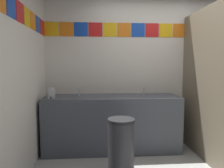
{
  "coord_description": "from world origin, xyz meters",
  "views": [
    {
      "loc": [
        -1.19,
        -2.14,
        1.37
      ],
      "look_at": [
        -0.97,
        0.88,
        1.09
      ],
      "focal_mm": 33.81,
      "sensor_mm": 36.0,
      "label": 1
    }
  ],
  "objects": [
    {
      "name": "faucet_left",
      "position": [
        -1.48,
        1.26,
        0.93
      ],
      "size": [
        0.04,
        0.1,
        0.14
      ],
      "color": "silver",
      "rests_on": "vanity_counter"
    },
    {
      "name": "trash_bin",
      "position": [
        -0.9,
        0.37,
        0.36
      ],
      "size": [
        0.33,
        0.33,
        0.71
      ],
      "color": "#333338",
      "rests_on": "ground_plane"
    },
    {
      "name": "wall_side",
      "position": [
        -2.1,
        -0.0,
        1.4
      ],
      "size": [
        0.09,
        2.96,
        2.79
      ],
      "color": "silver",
      "rests_on": "ground_plane"
    },
    {
      "name": "vanity_counter",
      "position": [
        -0.95,
        1.17,
        0.45
      ],
      "size": [
        2.11,
        0.61,
        0.87
      ],
      "color": "#4C515B",
      "rests_on": "ground_plane"
    },
    {
      "name": "wall_back",
      "position": [
        0.0,
        1.52,
        1.4
      ],
      "size": [
        4.11,
        0.09,
        2.79
      ],
      "color": "silver",
      "rests_on": "ground_plane"
    },
    {
      "name": "soap_dispenser",
      "position": [
        -1.86,
        0.98,
        0.95
      ],
      "size": [
        0.09,
        0.09,
        0.16
      ],
      "color": "#B7BABF",
      "rests_on": "vanity_counter"
    },
    {
      "name": "faucet_right",
      "position": [
        -0.42,
        1.26,
        0.93
      ],
      "size": [
        0.04,
        0.1,
        0.14
      ],
      "color": "silver",
      "rests_on": "vanity_counter"
    }
  ]
}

